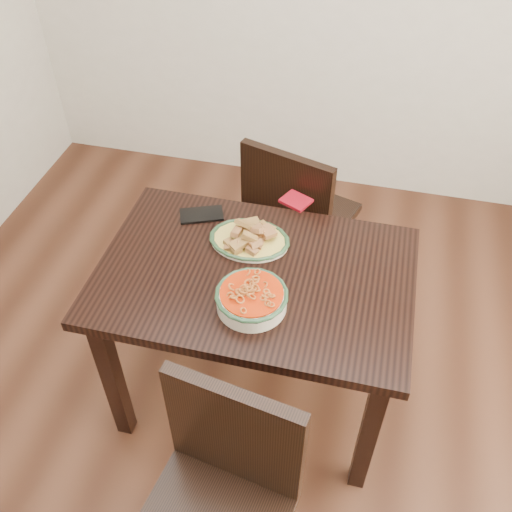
% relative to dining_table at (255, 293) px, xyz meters
% --- Properties ---
extents(floor, '(3.50, 3.50, 0.00)m').
position_rel_dining_table_xyz_m(floor, '(0.05, -0.13, -0.64)').
color(floor, '#3B1E12').
rests_on(floor, ground).
extents(dining_table, '(1.10, 0.74, 0.75)m').
position_rel_dining_table_xyz_m(dining_table, '(0.00, 0.00, 0.00)').
color(dining_table, black).
rests_on(dining_table, ground).
extents(chair_far, '(0.53, 0.53, 0.89)m').
position_rel_dining_table_xyz_m(chair_far, '(0.04, 0.63, -0.14)').
color(chair_far, black).
rests_on(chair_far, ground).
extents(chair_near, '(0.48, 0.48, 0.89)m').
position_rel_dining_table_xyz_m(chair_near, '(0.06, -0.67, -0.14)').
color(chair_near, black).
rests_on(chair_near, ground).
extents(fish_plate, '(0.29, 0.23, 0.11)m').
position_rel_dining_table_xyz_m(fish_plate, '(-0.06, 0.14, 0.15)').
color(fish_plate, beige).
rests_on(fish_plate, dining_table).
extents(noodle_bowl, '(0.24, 0.24, 0.08)m').
position_rel_dining_table_xyz_m(noodle_bowl, '(0.03, -0.15, 0.15)').
color(noodle_bowl, beige).
rests_on(noodle_bowl, dining_table).
extents(smartphone, '(0.19, 0.14, 0.01)m').
position_rel_dining_table_xyz_m(smartphone, '(-0.27, 0.25, 0.11)').
color(smartphone, black).
rests_on(smartphone, dining_table).
extents(napkin, '(0.14, 0.13, 0.01)m').
position_rel_dining_table_xyz_m(napkin, '(0.07, 0.42, 0.12)').
color(napkin, maroon).
rests_on(napkin, dining_table).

